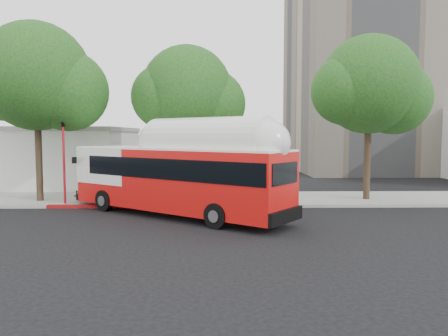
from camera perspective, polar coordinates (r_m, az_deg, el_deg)
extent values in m
plane|color=black|center=(18.64, -2.94, -7.18)|extent=(120.00, 120.00, 0.00)
cube|color=gray|center=(25.02, -2.42, -4.02)|extent=(60.00, 5.00, 0.15)
cube|color=gray|center=(22.46, -2.59, -5.00)|extent=(60.00, 0.30, 0.15)
cube|color=maroon|center=(22.74, -10.19, -4.93)|extent=(10.00, 0.32, 0.16)
cylinder|color=#2D2116|center=(25.64, -23.06, 2.48)|extent=(0.36, 0.36, 6.08)
sphere|color=#144718|center=(25.82, -23.32, 10.94)|extent=(5.80, 5.80, 5.80)
sphere|color=#144718|center=(25.37, -19.71, 9.44)|extent=(4.35, 4.35, 4.35)
cylinder|color=#2D2116|center=(24.32, -4.82, 1.98)|extent=(0.36, 0.36, 5.44)
sphere|color=#144718|center=(24.42, -4.88, 9.98)|extent=(5.00, 5.00, 5.00)
sphere|color=#144718|center=(24.51, -1.59, 8.38)|extent=(3.75, 3.75, 3.75)
cylinder|color=#2D2116|center=(25.47, 18.22, 2.24)|extent=(0.36, 0.36, 5.76)
sphere|color=#144718|center=(25.60, 18.42, 10.32)|extent=(5.40, 5.40, 5.40)
sphere|color=#144718|center=(26.24, 21.33, 8.52)|extent=(4.05, 4.05, 4.05)
cube|color=tan|center=(51.27, 20.11, 19.71)|extent=(18.00, 18.00, 35.00)
cube|color=silver|center=(35.46, -25.34, 1.17)|extent=(16.00, 10.00, 4.00)
cube|color=gray|center=(35.42, -25.45, 4.56)|extent=(16.20, 10.20, 0.30)
cube|color=red|center=(20.14, -6.37, -1.47)|extent=(10.48, 8.74, 2.73)
cube|color=black|center=(19.78, -5.38, 0.08)|extent=(9.61, 8.10, 0.89)
cube|color=white|center=(20.04, -6.41, 2.52)|extent=(10.44, 8.68, 0.09)
cube|color=white|center=(18.82, -2.18, 3.17)|extent=(5.94, 5.12, 0.52)
cube|color=black|center=(24.83, -16.92, -3.36)|extent=(1.62, 1.80, 0.06)
imported|color=navy|center=(24.77, -16.94, -2.32)|extent=(1.42, 1.63, 0.85)
cylinder|color=#AD121F|center=(24.02, -20.16, 0.14)|extent=(0.12, 0.12, 4.14)
cube|color=black|center=(23.97, -20.30, 5.33)|extent=(0.05, 0.41, 0.26)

